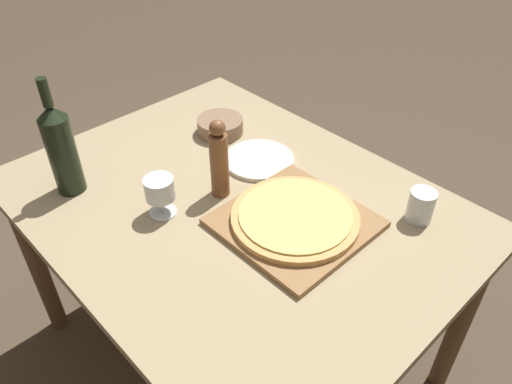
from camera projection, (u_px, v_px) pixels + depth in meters
name	position (u px, v px, depth m)	size (l,w,h in m)	color
ground_plane	(239.00, 350.00, 1.89)	(12.00, 12.00, 0.00)	#4C3D2D
dining_table	(235.00, 226.00, 1.49)	(0.99, 1.28, 0.73)	#9E8966
cutting_board	(295.00, 223.00, 1.35)	(0.37, 0.37, 0.02)	olive
pizza	(295.00, 217.00, 1.34)	(0.35, 0.35, 0.02)	tan
wine_bottle	(61.00, 148.00, 1.39)	(0.08, 0.08, 0.36)	black
pepper_mill	(218.00, 161.00, 1.39)	(0.05, 0.05, 0.24)	brown
wine_glass	(160.00, 190.00, 1.35)	(0.08, 0.08, 0.12)	silver
small_bowl	(220.00, 126.00, 1.71)	(0.16, 0.16, 0.05)	#84664C
drinking_tumbler	(421.00, 206.00, 1.35)	(0.07, 0.07, 0.09)	silver
dinner_plate	(259.00, 160.00, 1.59)	(0.22, 0.22, 0.01)	silver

